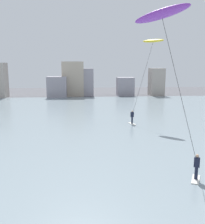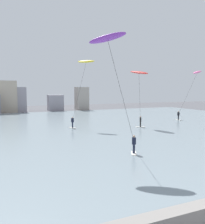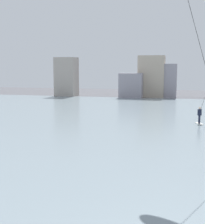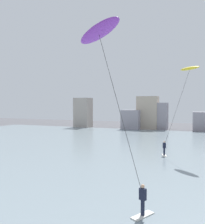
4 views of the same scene
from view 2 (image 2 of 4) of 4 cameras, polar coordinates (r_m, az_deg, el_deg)
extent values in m
cube|color=gray|center=(11.28, 20.43, -22.55)|extent=(60.00, 0.70, 1.00)
cube|color=gray|center=(34.97, -11.59, -3.95)|extent=(84.00, 52.00, 0.10)
cube|color=#B7A893|center=(62.70, -21.86, 3.40)|extent=(4.77, 3.48, 7.68)
cube|color=gray|center=(62.98, -19.56, 2.79)|extent=(4.13, 3.08, 6.17)
cube|color=gray|center=(64.27, -11.13, 2.15)|extent=(3.81, 3.13, 4.14)
cube|color=#A89E93|center=(65.84, -4.96, 3.22)|extent=(3.11, 3.55, 6.22)
cube|color=silver|center=(45.58, 17.56, -1.80)|extent=(0.45, 1.40, 0.06)
cylinder|color=black|center=(45.53, 17.58, -1.28)|extent=(0.20, 0.20, 0.78)
cube|color=black|center=(45.45, 17.60, -0.41)|extent=(0.34, 0.22, 0.60)
sphere|color=tan|center=(45.41, 17.62, 0.10)|extent=(0.20, 0.20, 0.20)
cylinder|color=#333333|center=(44.71, 19.56, 4.00)|extent=(1.44, 2.73, 7.23)
ellipsoid|color=pink|center=(44.31, 21.59, 8.79)|extent=(3.38, 2.45, 0.96)
cube|color=silver|center=(35.93, 8.98, -3.52)|extent=(1.46, 0.98, 0.06)
cylinder|color=black|center=(35.87, 8.99, -2.86)|extent=(0.20, 0.20, 0.78)
cube|color=black|center=(35.78, 9.01, -1.77)|extent=(0.34, 0.40, 0.60)
sphere|color=beige|center=(35.73, 9.02, -1.12)|extent=(0.20, 0.20, 0.20)
cylinder|color=#333333|center=(36.40, 8.82, 3.71)|extent=(0.70, 1.71, 6.88)
ellipsoid|color=red|center=(37.35, 8.65, 9.26)|extent=(1.89, 3.98, 0.89)
cube|color=silver|center=(34.92, -7.13, -3.76)|extent=(0.82, 1.47, 0.06)
cylinder|color=#191E33|center=(34.86, -7.13, -3.08)|extent=(0.20, 0.20, 0.78)
cube|color=#191E33|center=(34.76, -7.15, -1.96)|extent=(0.39, 0.31, 0.60)
sphere|color=beige|center=(34.71, -7.16, -1.28)|extent=(0.20, 0.20, 0.20)
cylinder|color=#333333|center=(35.38, -5.51, 4.98)|extent=(2.56, 1.15, 8.47)
ellipsoid|color=yellow|center=(36.53, -3.93, 11.89)|extent=(2.60, 2.50, 0.54)
cube|color=silver|center=(21.41, 7.45, -9.72)|extent=(1.03, 1.45, 0.06)
cylinder|color=#191E33|center=(21.30, 7.46, -8.63)|extent=(0.20, 0.20, 0.78)
cube|color=#191E33|center=(21.15, 7.49, -6.81)|extent=(0.40, 0.35, 0.60)
sphere|color=tan|center=(21.06, 7.50, -5.73)|extent=(0.20, 0.20, 0.20)
cylinder|color=#333333|center=(20.10, 4.50, 4.58)|extent=(2.51, 0.15, 8.46)
ellipsoid|color=purple|center=(20.02, 1.22, 17.19)|extent=(3.17, 2.24, 1.32)
camera|label=1|loc=(5.12, 27.29, 20.08)|focal=41.92mm
camera|label=3|loc=(8.57, 70.82, 0.80)|focal=54.19mm
camera|label=4|loc=(14.46, 44.19, 4.36)|focal=39.02mm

